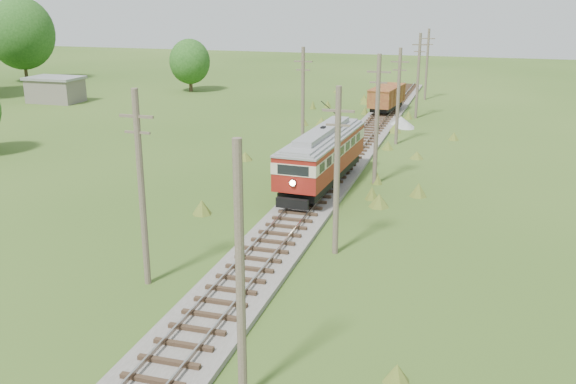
% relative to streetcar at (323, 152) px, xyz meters
% --- Properties ---
extents(railbed_main, '(3.60, 96.00, 0.57)m').
position_rel_streetcar_xyz_m(railbed_main, '(0.00, 5.33, -2.42)').
color(railbed_main, '#605B54').
rests_on(railbed_main, ground).
extents(streetcar, '(3.50, 12.36, 5.60)m').
position_rel_streetcar_xyz_m(streetcar, '(0.00, 0.00, 0.00)').
color(streetcar, black).
rests_on(streetcar, ground).
extents(gondola, '(3.30, 7.68, 2.47)m').
position_rel_streetcar_xyz_m(gondola, '(0.00, 29.91, -0.71)').
color(gondola, black).
rests_on(gondola, ground).
extents(gravel_pile, '(2.82, 3.00, 1.03)m').
position_rel_streetcar_xyz_m(gravel_pile, '(2.53, 23.16, -2.13)').
color(gravel_pile, gray).
rests_on(gravel_pile, ground).
extents(utility_pole_r_1, '(0.30, 0.30, 8.80)m').
position_rel_streetcar_xyz_m(utility_pole_r_1, '(3.10, -23.67, 1.79)').
color(utility_pole_r_1, brown).
rests_on(utility_pole_r_1, ground).
extents(utility_pole_r_2, '(1.60, 0.30, 8.60)m').
position_rel_streetcar_xyz_m(utility_pole_r_2, '(3.30, -10.67, 1.81)').
color(utility_pole_r_2, brown).
rests_on(utility_pole_r_2, ground).
extents(utility_pole_r_3, '(1.60, 0.30, 9.00)m').
position_rel_streetcar_xyz_m(utility_pole_r_3, '(3.20, 2.33, 2.02)').
color(utility_pole_r_3, brown).
rests_on(utility_pole_r_3, ground).
extents(utility_pole_r_4, '(1.60, 0.30, 8.40)m').
position_rel_streetcar_xyz_m(utility_pole_r_4, '(3.00, 15.33, 1.71)').
color(utility_pole_r_4, brown).
rests_on(utility_pole_r_4, ground).
extents(utility_pole_r_5, '(1.60, 0.30, 8.90)m').
position_rel_streetcar_xyz_m(utility_pole_r_5, '(3.40, 28.33, 1.96)').
color(utility_pole_r_5, brown).
rests_on(utility_pole_r_5, ground).
extents(utility_pole_r_6, '(1.60, 0.30, 8.70)m').
position_rel_streetcar_xyz_m(utility_pole_r_6, '(3.20, 41.33, 1.86)').
color(utility_pole_r_6, brown).
rests_on(utility_pole_r_6, ground).
extents(utility_pole_l_a, '(1.60, 0.30, 9.00)m').
position_rel_streetcar_xyz_m(utility_pole_l_a, '(-4.20, -16.67, 2.02)').
color(utility_pole_l_a, brown).
rests_on(utility_pole_l_a, ground).
extents(utility_pole_l_b, '(1.60, 0.30, 8.60)m').
position_rel_streetcar_xyz_m(utility_pole_l_b, '(-4.50, 11.33, 1.81)').
color(utility_pole_l_b, brown).
rests_on(utility_pole_l_b, ground).
extents(tree_left_5, '(9.66, 9.66, 12.44)m').
position_rel_streetcar_xyz_m(tree_left_5, '(-56.00, 41.33, 4.51)').
color(tree_left_5, '#38281C').
rests_on(tree_left_5, ground).
extents(tree_mid_a, '(5.46, 5.46, 7.03)m').
position_rel_streetcar_xyz_m(tree_mid_a, '(-28.00, 39.33, 1.41)').
color(tree_mid_a, '#38281C').
rests_on(tree_mid_a, ground).
extents(shed, '(6.40, 4.40, 3.10)m').
position_rel_streetcar_xyz_m(shed, '(-40.00, 26.33, -1.04)').
color(shed, slate).
rests_on(shed, ground).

